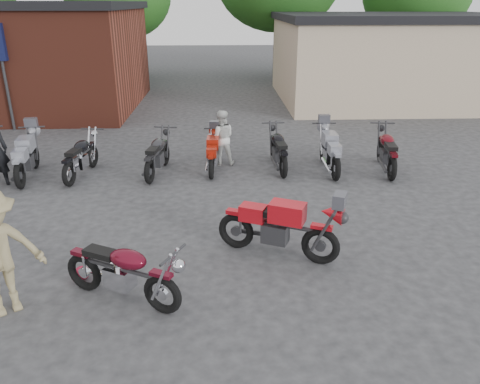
{
  "coord_description": "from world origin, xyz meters",
  "views": [
    {
      "loc": [
        0.66,
        -6.68,
        4.24
      ],
      "look_at": [
        1.0,
        1.51,
        0.9
      ],
      "focal_mm": 35.0,
      "sensor_mm": 36.0,
      "label": 1
    }
  ],
  "objects_px": {
    "person_light": "(221,138)",
    "row_bike_6": "(330,149)",
    "row_bike_3": "(157,152)",
    "helmet": "(82,273)",
    "row_bike_1": "(26,154)",
    "row_bike_5": "(278,147)",
    "row_bike_4": "(213,151)",
    "row_bike_7": "(387,149)",
    "sportbike": "(280,224)",
    "vintage_motorcycle": "(123,268)",
    "row_bike_2": "(81,154)"
  },
  "relations": [
    {
      "from": "vintage_motorcycle",
      "to": "person_light",
      "type": "relative_size",
      "value": 1.31
    },
    {
      "from": "row_bike_2",
      "to": "row_bike_4",
      "type": "distance_m",
      "value": 3.43
    },
    {
      "from": "person_light",
      "to": "row_bike_2",
      "type": "bearing_deg",
      "value": 9.28
    },
    {
      "from": "helmet",
      "to": "row_bike_6",
      "type": "relative_size",
      "value": 0.12
    },
    {
      "from": "person_light",
      "to": "row_bike_6",
      "type": "relative_size",
      "value": 0.73
    },
    {
      "from": "row_bike_7",
      "to": "sportbike",
      "type": "bearing_deg",
      "value": 150.37
    },
    {
      "from": "helmet",
      "to": "row_bike_4",
      "type": "xyz_separation_m",
      "value": [
        2.09,
        5.31,
        0.42
      ]
    },
    {
      "from": "vintage_motorcycle",
      "to": "person_light",
      "type": "distance_m",
      "value": 6.63
    },
    {
      "from": "vintage_motorcycle",
      "to": "row_bike_5",
      "type": "bearing_deg",
      "value": 89.94
    },
    {
      "from": "row_bike_1",
      "to": "row_bike_5",
      "type": "relative_size",
      "value": 1.05
    },
    {
      "from": "person_light",
      "to": "row_bike_3",
      "type": "bearing_deg",
      "value": 19.43
    },
    {
      "from": "vintage_motorcycle",
      "to": "person_light",
      "type": "bearing_deg",
      "value": 103.5
    },
    {
      "from": "row_bike_1",
      "to": "row_bike_7",
      "type": "bearing_deg",
      "value": -96.79
    },
    {
      "from": "row_bike_2",
      "to": "row_bike_6",
      "type": "xyz_separation_m",
      "value": [
        6.54,
        0.15,
        0.02
      ]
    },
    {
      "from": "row_bike_5",
      "to": "row_bike_6",
      "type": "relative_size",
      "value": 0.98
    },
    {
      "from": "vintage_motorcycle",
      "to": "sportbike",
      "type": "bearing_deg",
      "value": 53.75
    },
    {
      "from": "vintage_motorcycle",
      "to": "row_bike_5",
      "type": "height_order",
      "value": "row_bike_5"
    },
    {
      "from": "row_bike_5",
      "to": "row_bike_7",
      "type": "xyz_separation_m",
      "value": [
        2.88,
        -0.31,
        0.02
      ]
    },
    {
      "from": "helmet",
      "to": "row_bike_7",
      "type": "xyz_separation_m",
      "value": [
        6.74,
        5.1,
        0.49
      ]
    },
    {
      "from": "row_bike_3",
      "to": "row_bike_7",
      "type": "bearing_deg",
      "value": -81.11
    },
    {
      "from": "row_bike_2",
      "to": "row_bike_5",
      "type": "relative_size",
      "value": 0.98
    },
    {
      "from": "vintage_motorcycle",
      "to": "row_bike_7",
      "type": "height_order",
      "value": "row_bike_7"
    },
    {
      "from": "vintage_motorcycle",
      "to": "row_bike_5",
      "type": "distance_m",
      "value": 6.78
    },
    {
      "from": "row_bike_1",
      "to": "row_bike_2",
      "type": "distance_m",
      "value": 1.36
    },
    {
      "from": "row_bike_2",
      "to": "vintage_motorcycle",
      "type": "bearing_deg",
      "value": -150.95
    },
    {
      "from": "row_bike_3",
      "to": "row_bike_5",
      "type": "distance_m",
      "value": 3.24
    },
    {
      "from": "sportbike",
      "to": "helmet",
      "type": "xyz_separation_m",
      "value": [
        -3.32,
        -0.63,
        -0.51
      ]
    },
    {
      "from": "sportbike",
      "to": "row_bike_1",
      "type": "relative_size",
      "value": 1.01
    },
    {
      "from": "person_light",
      "to": "row_bike_5",
      "type": "distance_m",
      "value": 1.6
    },
    {
      "from": "person_light",
      "to": "row_bike_7",
      "type": "relative_size",
      "value": 0.73
    },
    {
      "from": "helmet",
      "to": "person_light",
      "type": "bearing_deg",
      "value": 68.17
    },
    {
      "from": "row_bike_1",
      "to": "row_bike_4",
      "type": "height_order",
      "value": "row_bike_1"
    },
    {
      "from": "row_bike_7",
      "to": "row_bike_1",
      "type": "bearing_deg",
      "value": 98.66
    },
    {
      "from": "row_bike_6",
      "to": "sportbike",
      "type": "bearing_deg",
      "value": 157.71
    },
    {
      "from": "row_bike_3",
      "to": "row_bike_7",
      "type": "xyz_separation_m",
      "value": [
        6.1,
        -0.02,
        0.03
      ]
    },
    {
      "from": "vintage_motorcycle",
      "to": "row_bike_3",
      "type": "relative_size",
      "value": 0.99
    },
    {
      "from": "vintage_motorcycle",
      "to": "helmet",
      "type": "height_order",
      "value": "vintage_motorcycle"
    },
    {
      "from": "vintage_motorcycle",
      "to": "row_bike_4",
      "type": "relative_size",
      "value": 1.09
    },
    {
      "from": "helmet",
      "to": "row_bike_7",
      "type": "height_order",
      "value": "row_bike_7"
    },
    {
      "from": "row_bike_4",
      "to": "row_bike_7",
      "type": "bearing_deg",
      "value": -89.78
    },
    {
      "from": "row_bike_6",
      "to": "row_bike_5",
      "type": "bearing_deg",
      "value": 80.52
    },
    {
      "from": "sportbike",
      "to": "row_bike_2",
      "type": "relative_size",
      "value": 1.08
    },
    {
      "from": "row_bike_2",
      "to": "row_bike_4",
      "type": "xyz_separation_m",
      "value": [
        3.41,
        0.3,
        -0.05
      ]
    },
    {
      "from": "row_bike_6",
      "to": "row_bike_1",
      "type": "bearing_deg",
      "value": 91.96
    },
    {
      "from": "person_light",
      "to": "row_bike_6",
      "type": "bearing_deg",
      "value": 164.67
    },
    {
      "from": "row_bike_1",
      "to": "row_bike_3",
      "type": "height_order",
      "value": "row_bike_1"
    },
    {
      "from": "row_bike_3",
      "to": "helmet",
      "type": "bearing_deg",
      "value": -178.08
    },
    {
      "from": "row_bike_5",
      "to": "sportbike",
      "type": "bearing_deg",
      "value": 170.0
    },
    {
      "from": "helmet",
      "to": "row_bike_3",
      "type": "distance_m",
      "value": 5.18
    },
    {
      "from": "helmet",
      "to": "row_bike_4",
      "type": "relative_size",
      "value": 0.14
    }
  ]
}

